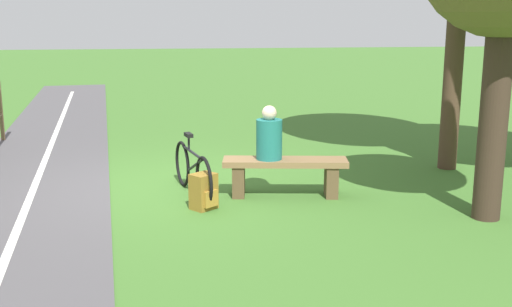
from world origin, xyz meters
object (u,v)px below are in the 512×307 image
Objects in this scene: bicycle at (193,170)px; backpack at (204,192)px; person_seated at (269,137)px; bench at (285,171)px.

bicycle reaches higher than backpack.
backpack is (-0.11, 0.63, -0.12)m from bicycle.
person_seated reaches higher than bicycle.
person_seated is 1.13m from bicycle.
bench is 1.25m from bicycle.
bicycle is 3.64× the size of backpack.
backpack is (1.12, 0.43, -0.12)m from bench.
bicycle is (1.23, -0.20, 0.00)m from bench.
person_seated is 1.18m from backpack.
person_seated reaches higher than backpack.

